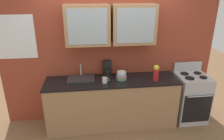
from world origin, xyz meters
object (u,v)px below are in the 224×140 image
stove_range (190,97)px  bowl_stack (121,76)px  coffee_maker (107,71)px  sink_faucet (81,78)px  vase (156,73)px  cup_near_sink (105,80)px

stove_range → bowl_stack: 1.44m
coffee_maker → sink_faucet: bearing=-169.8°
vase → coffee_maker: size_ratio=1.00×
sink_faucet → stove_range: bearing=-2.8°
coffee_maker → bowl_stack: bearing=-35.7°
cup_near_sink → vase: bearing=-1.0°
vase → coffee_maker: bearing=159.7°
sink_faucet → bowl_stack: size_ratio=2.52×
sink_faucet → bowl_stack: 0.72m
bowl_stack → vase: (0.58, -0.13, 0.08)m
bowl_stack → coffee_maker: (-0.23, 0.17, 0.04)m
stove_range → sink_faucet: sink_faucet is taller
stove_range → bowl_stack: bearing=179.2°
stove_range → bowl_stack: stove_range is taller
bowl_stack → coffee_maker: 0.29m
sink_faucet → vase: vase is taller
cup_near_sink → coffee_maker: (0.07, 0.28, 0.06)m
vase → coffee_maker: (-0.82, 0.30, -0.04)m
sink_faucet → coffee_maker: coffee_maker is taller
cup_near_sink → sink_faucet: bearing=153.9°
bowl_stack → cup_near_sink: bowl_stack is taller
stove_range → vase: size_ratio=3.75×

